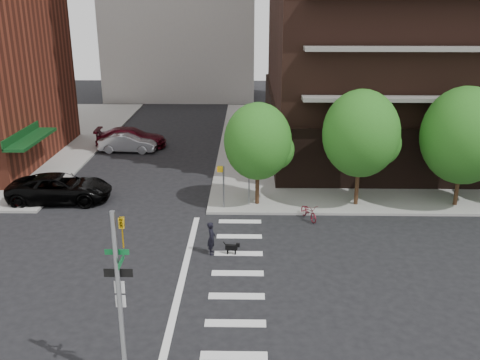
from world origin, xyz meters
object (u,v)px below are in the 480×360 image
Objects in this scene: parked_car_black at (60,188)px; parked_car_silver at (128,143)px; fire_hydrant at (16,200)px; scooter at (309,212)px; dog_walker at (211,238)px; traffic_signal at (122,313)px; parked_car_maroon at (131,138)px.

parked_car_black reaches higher than parked_car_silver.
parked_car_black is (2.30, 1.20, 0.31)m from fire_hydrant.
parked_car_black is at bearing 27.55° from fire_hydrant.
dog_walker is at bearing -161.78° from scooter.
parked_car_silver is (4.04, 12.47, 0.21)m from fire_hydrant.
fire_hydrant is 0.44× the size of dog_walker.
scooter is at bearing -4.53° from fire_hydrant.
fire_hydrant is (-10.03, 15.29, -2.15)m from traffic_signal.
traffic_signal is 8.20× the size of fire_hydrant.
parked_car_black is 15.35m from scooter.
parked_car_maroon is at bearing 21.83° from dog_walker.
parked_car_maroon is (4.04, 13.80, 0.30)m from fire_hydrant.
traffic_signal is at bearing -171.59° from parked_car_maroon.
parked_car_black is 12.72m from parked_car_maroon.
parked_car_silver reaches higher than scooter.
traffic_signal is at bearing -165.69° from parked_car_silver.
traffic_signal is at bearing -56.74° from fire_hydrant.
parked_car_silver is 2.76× the size of dog_walker.
scooter is at bearing -141.82° from parked_car_maroon.
parked_car_maroon is at bearing 2.13° from parked_car_silver.
fire_hydrant is 0.41× the size of scooter.
traffic_signal reaches higher than parked_car_black.
traffic_signal is at bearing -158.16° from parked_car_black.
parked_car_maroon is at bearing -11.14° from parked_car_black.
parked_car_black is 3.49× the size of scooter.
dog_walker is (9.87, -7.00, -0.02)m from parked_car_black.
traffic_signal is 9.91m from dog_walker.
parked_car_silver reaches higher than fire_hydrant.
parked_car_maroon reaches higher than dog_walker.
parked_car_silver is at bearing 112.20° from scooter.
scooter is at bearing 62.01° from traffic_signal.
parked_car_maroon reaches higher than parked_car_silver.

